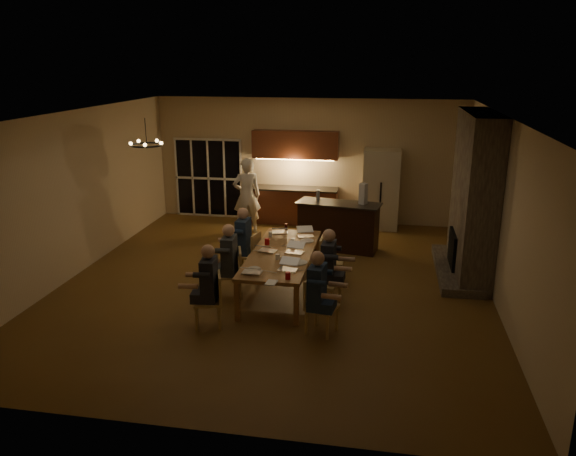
# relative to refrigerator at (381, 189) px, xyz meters

# --- Properties ---
(floor) EXTENTS (9.00, 9.00, 0.00)m
(floor) POSITION_rel_refrigerator_xyz_m (-1.90, -4.15, -1.00)
(floor) COLOR brown
(floor) RESTS_ON ground
(back_wall) EXTENTS (8.00, 0.04, 3.20)m
(back_wall) POSITION_rel_refrigerator_xyz_m (-1.90, 0.37, 0.60)
(back_wall) COLOR #CCBA90
(back_wall) RESTS_ON ground
(left_wall) EXTENTS (0.04, 9.00, 3.20)m
(left_wall) POSITION_rel_refrigerator_xyz_m (-5.92, -4.15, 0.60)
(left_wall) COLOR #CCBA90
(left_wall) RESTS_ON ground
(right_wall) EXTENTS (0.04, 9.00, 3.20)m
(right_wall) POSITION_rel_refrigerator_xyz_m (2.12, -4.15, 0.60)
(right_wall) COLOR #CCBA90
(right_wall) RESTS_ON ground
(ceiling) EXTENTS (8.00, 9.00, 0.04)m
(ceiling) POSITION_rel_refrigerator_xyz_m (-1.90, -4.15, 2.22)
(ceiling) COLOR white
(ceiling) RESTS_ON back_wall
(french_doors) EXTENTS (1.86, 0.08, 2.10)m
(french_doors) POSITION_rel_refrigerator_xyz_m (-4.60, 0.32, 0.05)
(french_doors) COLOR black
(french_doors) RESTS_ON ground
(fireplace) EXTENTS (0.58, 2.50, 3.20)m
(fireplace) POSITION_rel_refrigerator_xyz_m (1.80, -2.95, 0.60)
(fireplace) COLOR #655D4F
(fireplace) RESTS_ON ground
(kitchenette) EXTENTS (2.24, 0.68, 2.40)m
(kitchenette) POSITION_rel_refrigerator_xyz_m (-2.20, 0.05, 0.20)
(kitchenette) COLOR maroon
(kitchenette) RESTS_ON ground
(refrigerator) EXTENTS (0.90, 0.68, 2.00)m
(refrigerator) POSITION_rel_refrigerator_xyz_m (0.00, 0.00, 0.00)
(refrigerator) COLOR beige
(refrigerator) RESTS_ON ground
(dining_table) EXTENTS (1.10, 2.87, 0.75)m
(dining_table) POSITION_rel_refrigerator_xyz_m (-1.70, -4.42, -0.62)
(dining_table) COLOR #A46B41
(dining_table) RESTS_ON ground
(bar_island) EXTENTS (1.93, 0.98, 1.08)m
(bar_island) POSITION_rel_refrigerator_xyz_m (-0.89, -1.87, -0.46)
(bar_island) COLOR black
(bar_island) RESTS_ON ground
(chair_left_near) EXTENTS (0.56, 0.56, 0.89)m
(chair_left_near) POSITION_rel_refrigerator_xyz_m (-2.60, -6.08, -0.55)
(chair_left_near) COLOR tan
(chair_left_near) RESTS_ON ground
(chair_left_mid) EXTENTS (0.55, 0.55, 0.89)m
(chair_left_mid) POSITION_rel_refrigerator_xyz_m (-2.58, -4.88, -0.55)
(chair_left_mid) COLOR tan
(chair_left_mid) RESTS_ON ground
(chair_left_far) EXTENTS (0.51, 0.51, 0.89)m
(chair_left_far) POSITION_rel_refrigerator_xyz_m (-2.52, -3.81, -0.55)
(chair_left_far) COLOR tan
(chair_left_far) RESTS_ON ground
(chair_right_near) EXTENTS (0.56, 0.56, 0.89)m
(chair_right_near) POSITION_rel_refrigerator_xyz_m (-0.78, -5.98, -0.55)
(chair_right_near) COLOR tan
(chair_right_near) RESTS_ON ground
(chair_right_mid) EXTENTS (0.55, 0.55, 0.89)m
(chair_right_mid) POSITION_rel_refrigerator_xyz_m (-0.82, -5.00, -0.55)
(chair_right_mid) COLOR tan
(chair_right_mid) RESTS_ON ground
(chair_right_far) EXTENTS (0.45, 0.45, 0.89)m
(chair_right_far) POSITION_rel_refrigerator_xyz_m (-0.84, -3.87, -0.55)
(chair_right_far) COLOR tan
(chair_right_far) RESTS_ON ground
(person_left_near) EXTENTS (0.66, 0.66, 1.38)m
(person_left_near) POSITION_rel_refrigerator_xyz_m (-2.57, -6.06, -0.31)
(person_left_near) COLOR #252730
(person_left_near) RESTS_ON ground
(person_right_near) EXTENTS (0.67, 0.67, 1.38)m
(person_right_near) POSITION_rel_refrigerator_xyz_m (-0.85, -6.06, -0.31)
(person_right_near) COLOR #1F2B4E
(person_right_near) RESTS_ON ground
(person_left_mid) EXTENTS (0.63, 0.63, 1.38)m
(person_left_mid) POSITION_rel_refrigerator_xyz_m (-2.56, -4.91, -0.31)
(person_left_mid) COLOR #3B4145
(person_left_mid) RESTS_ON ground
(person_right_mid) EXTENTS (0.62, 0.62, 1.38)m
(person_right_mid) POSITION_rel_refrigerator_xyz_m (-0.80, -4.91, -0.31)
(person_right_mid) COLOR #252730
(person_right_mid) RESTS_ON ground
(person_left_far) EXTENTS (0.62, 0.62, 1.38)m
(person_left_far) POSITION_rel_refrigerator_xyz_m (-2.59, -3.78, -0.31)
(person_left_far) COLOR #1F2B4E
(person_left_far) RESTS_ON ground
(standing_person) EXTENTS (0.80, 0.67, 1.86)m
(standing_person) POSITION_rel_refrigerator_xyz_m (-3.22, -0.98, -0.07)
(standing_person) COLOR silver
(standing_person) RESTS_ON ground
(chandelier) EXTENTS (0.55, 0.55, 0.03)m
(chandelier) POSITION_rel_refrigerator_xyz_m (-3.90, -5.06, 1.75)
(chandelier) COLOR black
(chandelier) RESTS_ON ceiling
(laptop_a) EXTENTS (0.33, 0.29, 0.23)m
(laptop_a) POSITION_rel_refrigerator_xyz_m (-2.00, -5.52, -0.14)
(laptop_a) COLOR silver
(laptop_a) RESTS_ON dining_table
(laptop_b) EXTENTS (0.35, 0.32, 0.23)m
(laptop_b) POSITION_rel_refrigerator_xyz_m (-1.44, -5.29, -0.14)
(laptop_b) COLOR silver
(laptop_b) RESTS_ON dining_table
(laptop_c) EXTENTS (0.38, 0.35, 0.23)m
(laptop_c) POSITION_rel_refrigerator_xyz_m (-1.97, -4.41, -0.14)
(laptop_c) COLOR silver
(laptop_c) RESTS_ON dining_table
(laptop_d) EXTENTS (0.36, 0.32, 0.23)m
(laptop_d) POSITION_rel_refrigerator_xyz_m (-1.47, -4.42, -0.14)
(laptop_d) COLOR silver
(laptop_d) RESTS_ON dining_table
(laptop_e) EXTENTS (0.37, 0.34, 0.23)m
(laptop_e) POSITION_rel_refrigerator_xyz_m (-1.97, -3.25, -0.14)
(laptop_e) COLOR silver
(laptop_e) RESTS_ON dining_table
(laptop_f) EXTENTS (0.39, 0.36, 0.23)m
(laptop_f) POSITION_rel_refrigerator_xyz_m (-1.41, -3.41, -0.14)
(laptop_f) COLOR silver
(laptop_f) RESTS_ON dining_table
(mug_front) EXTENTS (0.08, 0.08, 0.10)m
(mug_front) POSITION_rel_refrigerator_xyz_m (-1.70, -4.83, -0.20)
(mug_front) COLOR white
(mug_front) RESTS_ON dining_table
(mug_mid) EXTENTS (0.08, 0.08, 0.10)m
(mug_mid) POSITION_rel_refrigerator_xyz_m (-1.59, -3.92, -0.20)
(mug_mid) COLOR white
(mug_mid) RESTS_ON dining_table
(mug_back) EXTENTS (0.07, 0.07, 0.10)m
(mug_back) POSITION_rel_refrigerator_xyz_m (-2.10, -3.55, -0.20)
(mug_back) COLOR white
(mug_back) RESTS_ON dining_table
(redcup_near) EXTENTS (0.08, 0.08, 0.12)m
(redcup_near) POSITION_rel_refrigerator_xyz_m (-1.37, -5.70, -0.19)
(redcup_near) COLOR #B20B11
(redcup_near) RESTS_ON dining_table
(redcup_mid) EXTENTS (0.09, 0.09, 0.12)m
(redcup_mid) POSITION_rel_refrigerator_xyz_m (-2.06, -4.04, -0.19)
(redcup_mid) COLOR #B20B11
(redcup_mid) RESTS_ON dining_table
(can_silver) EXTENTS (0.06, 0.06, 0.12)m
(can_silver) POSITION_rel_refrigerator_xyz_m (-1.60, -5.06, -0.19)
(can_silver) COLOR #B2B2B7
(can_silver) RESTS_ON dining_table
(can_cola) EXTENTS (0.06, 0.06, 0.12)m
(can_cola) POSITION_rel_refrigerator_xyz_m (-1.88, -2.99, -0.19)
(can_cola) COLOR #3F0F0C
(can_cola) RESTS_ON dining_table
(plate_near) EXTENTS (0.27, 0.27, 0.02)m
(plate_near) POSITION_rel_refrigerator_xyz_m (-1.30, -4.93, -0.24)
(plate_near) COLOR white
(plate_near) RESTS_ON dining_table
(plate_left) EXTENTS (0.23, 0.23, 0.02)m
(plate_left) POSITION_rel_refrigerator_xyz_m (-2.01, -5.37, -0.24)
(plate_left) COLOR white
(plate_left) RESTS_ON dining_table
(plate_far) EXTENTS (0.27, 0.27, 0.02)m
(plate_far) POSITION_rel_refrigerator_xyz_m (-1.34, -3.70, -0.24)
(plate_far) COLOR white
(plate_far) RESTS_ON dining_table
(notepad) EXTENTS (0.18, 0.24, 0.01)m
(notepad) POSITION_rel_refrigerator_xyz_m (-1.60, -5.90, -0.24)
(notepad) COLOR white
(notepad) RESTS_ON dining_table
(bar_bottle) EXTENTS (0.08, 0.08, 0.24)m
(bar_bottle) POSITION_rel_refrigerator_xyz_m (-1.38, -1.72, 0.20)
(bar_bottle) COLOR #99999E
(bar_bottle) RESTS_ON bar_island
(bar_blender) EXTENTS (0.20, 0.20, 0.46)m
(bar_blender) POSITION_rel_refrigerator_xyz_m (-0.36, -1.89, 0.31)
(bar_blender) COLOR silver
(bar_blender) RESTS_ON bar_island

